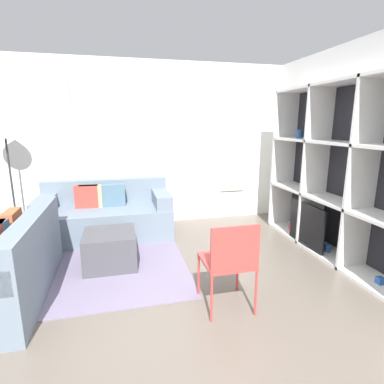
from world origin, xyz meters
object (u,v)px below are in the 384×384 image
Objects in this scene: shelving_unit at (338,175)px; couch_main at (106,216)px; ottoman at (110,249)px; floor_lamp at (5,134)px; folding_chair at (230,258)px; couch_side at (0,268)px.

shelving_unit is 3.33m from couch_main.
ottoman is 0.34× the size of floor_lamp.
folding_chair is (-1.77, -0.86, -0.55)m from shelving_unit.
shelving_unit reaches higher than couch_main.
couch_side is at bearing -177.90° from shelving_unit.
folding_chair reaches higher than couch_main.
ottoman is 2.30m from floor_lamp.
shelving_unit is 3.00m from ottoman.
ottoman is at bearing -85.93° from couch_main.
folding_chair is (2.11, -0.72, 0.19)m from couch_side.
shelving_unit reaches higher than folding_chair.
floor_lamp is (-4.24, 1.59, 0.49)m from shelving_unit.
couch_main is 1.81m from couch_side.
folding_chair is (1.16, -2.25, 0.20)m from couch_main.
couch_side is at bearing -155.54° from ottoman.
folding_chair is at bearing 71.19° from couch_side.
floor_lamp is at bearing 137.60° from ottoman.
couch_side is 1.92× the size of folding_chair.
couch_main is at bearing 94.07° from ottoman.
folding_chair is (2.47, -2.45, -1.04)m from floor_lamp.
couch_main is 1.16× the size of couch_side.
ottoman is 1.64m from folding_chair.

